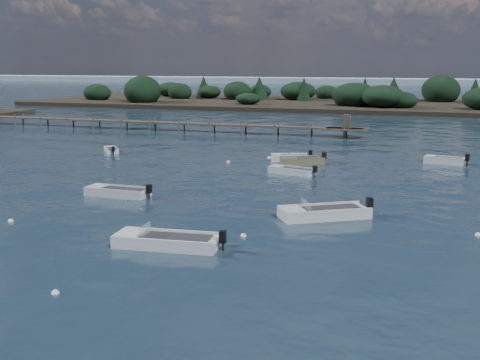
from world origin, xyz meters
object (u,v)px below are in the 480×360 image
at_px(tender_far_white, 290,159).
at_px(dinghy_extra_a, 302,162).
at_px(tender_far_grey_b, 444,162).
at_px(dinghy_extra_b, 292,172).
at_px(dinghy_mid_white_b, 324,215).
at_px(tender_far_grey, 111,151).
at_px(dinghy_mid_white_a, 167,243).
at_px(dinghy_mid_grey, 118,193).
at_px(jetty, 152,122).

bearing_deg(tender_far_white, dinghy_extra_a, -42.51).
distance_m(tender_far_grey_b, dinghy_extra_b, 14.73).
distance_m(dinghy_mid_white_b, dinghy_extra_b, 13.83).
relative_size(tender_far_grey_b, tender_far_grey, 1.33).
bearing_deg(dinghy_mid_white_a, tender_far_white, 91.67).
relative_size(dinghy_mid_white_a, tender_far_grey_b, 1.45).
relative_size(dinghy_mid_grey, jetty, 0.07).
bearing_deg(dinghy_mid_white_a, tender_far_grey, 125.50).
xyz_separation_m(dinghy_mid_white_a, dinghy_mid_grey, (-8.07, 9.17, -0.01)).
relative_size(dinghy_mid_grey, dinghy_mid_white_b, 0.87).
height_order(tender_far_grey, jetty, jetty).
height_order(dinghy_mid_white_a, tender_far_grey, dinghy_mid_white_a).
bearing_deg(tender_far_grey, tender_far_grey_b, 6.35).
bearing_deg(dinghy_extra_a, jetty, 140.81).
xyz_separation_m(dinghy_mid_grey, dinghy_mid_white_b, (14.19, -1.25, 0.02)).
xyz_separation_m(tender_far_white, dinghy_mid_white_b, (6.91, -19.14, -0.00)).
distance_m(dinghy_mid_white_a, tender_far_white, 27.08).
bearing_deg(dinghy_mid_white_b, tender_far_white, 109.84).
xyz_separation_m(dinghy_mid_white_a, tender_far_grey_b, (12.51, 29.95, 0.02)).
distance_m(dinghy_mid_white_a, dinghy_extra_b, 20.79).
relative_size(tender_far_white, dinghy_mid_white_b, 0.70).
bearing_deg(dinghy_mid_grey, dinghy_mid_white_a, -48.67).
relative_size(tender_far_grey_b, dinghy_extra_b, 0.93).
relative_size(dinghy_mid_grey, tender_far_grey_b, 1.22).
distance_m(dinghy_mid_grey, dinghy_extra_b, 14.71).
xyz_separation_m(dinghy_mid_white_a, dinghy_extra_a, (0.68, 25.72, 0.01)).
xyz_separation_m(tender_far_grey_b, tender_far_white, (-13.30, -2.88, -0.00)).
distance_m(dinghy_mid_white_a, jetty, 52.27).
xyz_separation_m(dinghy_extra_a, tender_far_white, (-1.46, 1.34, 0.01)).
xyz_separation_m(tender_far_grey_b, dinghy_extra_b, (-11.52, -9.18, -0.03)).
distance_m(tender_far_grey_b, dinghy_extra_a, 12.56).
xyz_separation_m(dinghy_mid_grey, tender_far_grey_b, (20.58, 20.77, 0.02)).
bearing_deg(dinghy_mid_white_a, dinghy_mid_white_b, 52.33).
bearing_deg(dinghy_mid_white_a, dinghy_extra_b, 87.27).
bearing_deg(dinghy_mid_white_b, tender_far_grey_b, 73.82).
bearing_deg(jetty, tender_far_white, -38.97).
xyz_separation_m(tender_far_grey, tender_far_white, (18.08, 0.61, 0.04)).
xyz_separation_m(dinghy_mid_grey, dinghy_extra_a, (8.74, 16.55, 0.01)).
relative_size(dinghy_mid_white_a, tender_far_white, 1.47).
distance_m(dinghy_extra_a, tender_far_white, 1.99).
bearing_deg(dinghy_extra_a, tender_far_grey_b, 19.64).
bearing_deg(jetty, dinghy_extra_b, -45.00).
bearing_deg(tender_far_grey_b, dinghy_mid_white_b, -106.18).
distance_m(dinghy_extra_b, jetty, 35.97).
relative_size(dinghy_mid_white_a, jetty, 0.09).
height_order(dinghy_mid_grey, jetty, jetty).
xyz_separation_m(dinghy_mid_white_b, dinghy_extra_b, (-5.13, 12.84, -0.03)).
distance_m(dinghy_mid_white_a, dinghy_mid_grey, 12.22).
relative_size(tender_far_grey, dinghy_mid_white_b, 0.54).
xyz_separation_m(dinghy_extra_a, dinghy_mid_white_b, (5.44, -17.80, 0.01)).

